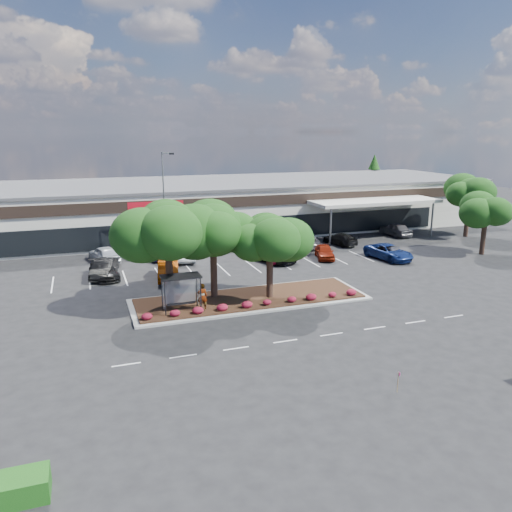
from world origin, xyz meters
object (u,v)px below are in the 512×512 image
object	(u,v)px
light_pole	(165,212)
car_0	(104,269)
car_1	(104,271)
survey_stake	(398,379)

from	to	relation	value
light_pole	car_0	distance (m)	9.30
light_pole	car_1	bearing A→B (deg)	-139.29
light_pole	car_1	size ratio (longest dim) A/B	2.24
survey_stake	car_0	size ratio (longest dim) A/B	0.22
light_pole	car_0	world-z (taller)	light_pole
car_0	car_1	distance (m)	0.33
light_pole	car_0	xyz separation A→B (m)	(-6.51, -5.32, -3.99)
survey_stake	car_1	size ratio (longest dim) A/B	0.23
survey_stake	car_0	world-z (taller)	car_0
car_0	survey_stake	bearing A→B (deg)	-48.82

